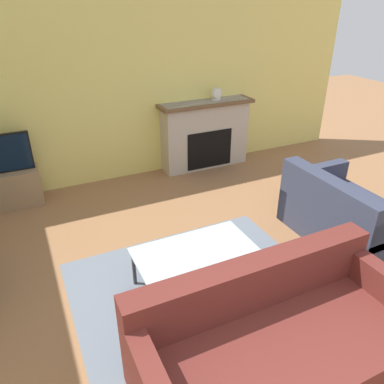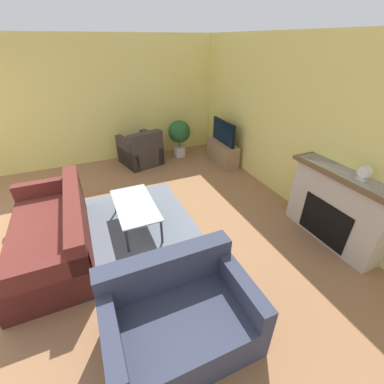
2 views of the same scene
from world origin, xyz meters
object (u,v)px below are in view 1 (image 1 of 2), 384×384
(couch_sectional, at_px, (276,346))
(mantel_clock, at_px, (216,94))
(couch_loveseat, at_px, (346,216))
(coffee_table, at_px, (194,253))

(couch_sectional, height_order, mantel_clock, mantel_clock)
(couch_loveseat, bearing_deg, coffee_table, 89.39)
(couch_sectional, distance_m, coffee_table, 1.15)
(couch_sectional, xyz_separation_m, mantel_clock, (1.50, 3.69, 0.89))
(mantel_clock, bearing_deg, couch_loveseat, -83.18)
(coffee_table, bearing_deg, couch_sectional, -84.40)
(couch_loveseat, height_order, coffee_table, couch_loveseat)
(couch_sectional, relative_size, couch_loveseat, 1.52)
(couch_sectional, xyz_separation_m, couch_loveseat, (1.80, 1.12, 0.00))
(couch_loveseat, bearing_deg, mantel_clock, 6.82)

